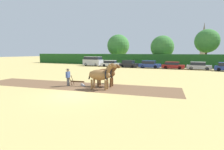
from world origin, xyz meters
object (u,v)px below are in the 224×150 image
object	(u,v)px
tree_far_left	(118,46)
parked_car_left	(111,64)
tree_left	(162,47)
tree_center_left	(207,41)
parked_car_center	(149,64)
farmer_at_plow	(68,76)
draft_horse_lead_left	(101,75)
parked_van	(93,61)
parked_car_right	(199,66)
parked_car_center_right	(173,65)
parked_car_center_left	(129,64)
farmer_beside_team	(112,74)
draft_horse_lead_right	(106,73)
plow	(79,83)
church_spire	(203,41)

from	to	relation	value
tree_far_left	parked_car_left	world-z (taller)	tree_far_left
tree_left	tree_center_left	xyz separation A→B (m)	(9.90, 0.46, 1.25)
parked_car_center	farmer_at_plow	bearing A→B (deg)	-94.51
tree_center_left	draft_horse_lead_left	distance (m)	34.50
parked_car_left	parked_car_center	distance (m)	9.08
parked_van	parked_car_right	bearing A→B (deg)	6.58
tree_left	tree_center_left	size ratio (longest dim) A/B	0.88
farmer_at_plow	parked_car_center_right	distance (m)	24.50
parked_car_left	parked_car_center_left	bearing A→B (deg)	-8.14
tree_far_left	farmer_beside_team	size ratio (longest dim) A/B	5.04
farmer_beside_team	parked_van	world-z (taller)	parked_van
draft_horse_lead_left	tree_center_left	bearing A→B (deg)	65.73
tree_center_left	tree_far_left	bearing A→B (deg)	177.11
tree_center_left	draft_horse_lead_right	world-z (taller)	tree_center_left
parked_car_center	tree_center_left	bearing A→B (deg)	42.61
tree_center_left	parked_car_center	xyz separation A→B (m)	(-10.89, -9.53, -5.11)
plow	parked_car_center_left	size ratio (longest dim) A/B	0.41
tree_left	parked_car_right	distance (m)	12.61
parked_car_right	tree_far_left	bearing A→B (deg)	155.20
draft_horse_lead_left	draft_horse_lead_right	bearing A→B (deg)	90.42
church_spire	parked_car_center	world-z (taller)	church_spire
draft_horse_lead_left	parked_car_left	world-z (taller)	draft_horse_lead_left
tree_far_left	farmer_at_plow	distance (m)	35.50
farmer_beside_team	parked_car_left	distance (m)	22.23
draft_horse_lead_left	draft_horse_lead_right	world-z (taller)	draft_horse_lead_left
tree_left	farmer_at_plow	bearing A→B (deg)	-96.03
plow	parked_car_center	distance (m)	22.94
parked_van	parked_car_center	world-z (taller)	parked_van
parked_car_center_right	parked_car_center	bearing A→B (deg)	-175.37
draft_horse_lead_right	parked_car_right	world-z (taller)	draft_horse_lead_right
tree_far_left	draft_horse_lead_right	xyz separation A→B (m)	(12.77, -32.48, -3.98)
plow	draft_horse_lead_right	bearing A→B (deg)	15.81
plow	parked_car_left	bearing A→B (deg)	100.58
farmer_beside_team	parked_car_center_left	xyz separation A→B (m)	(-5.22, 19.80, -0.23)
plow	parked_van	distance (m)	26.22
draft_horse_lead_left	parked_van	xyz separation A→B (m)	(-15.20, 23.39, -0.16)
plow	parked_car_center	world-z (taller)	parked_car_center
farmer_beside_team	parked_car_left	xyz separation A→B (m)	(-9.77, 19.97, -0.28)
parked_van	parked_car_center	bearing A→B (deg)	5.28
tree_left	draft_horse_lead_left	world-z (taller)	tree_left
farmer_at_plow	parked_car_center	size ratio (longest dim) A/B	0.38
church_spire	parked_van	bearing A→B (deg)	-123.97
farmer_at_plow	draft_horse_lead_left	bearing A→B (deg)	-5.16
farmer_beside_team	parked_car_center_left	size ratio (longest dim) A/B	0.41
tree_center_left	church_spire	distance (m)	27.93
tree_far_left	parked_car_center_left	distance (m)	13.83
farmer_at_plow	tree_left	bearing A→B (deg)	78.19
draft_horse_lead_right	tree_left	bearing A→B (deg)	82.19
tree_center_left	parked_car_center	distance (m)	15.35
parked_car_left	tree_far_left	bearing A→B (deg)	98.26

